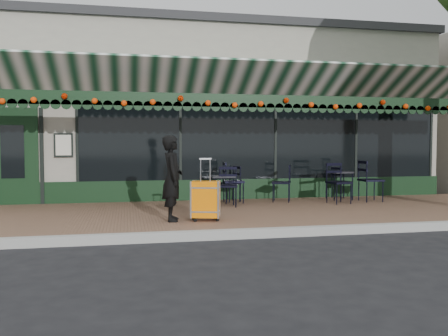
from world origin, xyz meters
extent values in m
plane|color=black|center=(0.00, 0.00, 0.00)|extent=(80.00, 80.00, 0.00)
cube|color=brown|center=(0.00, 2.00, 0.07)|extent=(18.00, 4.00, 0.15)
cube|color=#9E9E99|center=(0.00, -0.08, 0.07)|extent=(18.00, 0.16, 0.15)
cube|color=#A6A090|center=(0.00, 8.00, 2.25)|extent=(12.00, 8.00, 4.50)
cube|color=black|center=(1.20, 3.98, 1.65)|extent=(9.20, 0.04, 2.00)
cube|color=black|center=(-4.80, 3.98, 1.25)|extent=(1.10, 0.07, 2.20)
cube|color=silver|center=(-3.70, 3.94, 1.50)|extent=(0.42, 0.04, 0.55)
cube|color=black|center=(0.00, 2.52, 2.46)|extent=(12.00, 0.03, 0.28)
cylinder|color=#FE4E08|center=(0.00, 2.46, 2.44)|extent=(11.60, 0.12, 0.12)
imported|color=black|center=(-1.48, 0.99, 0.92)|extent=(0.41, 0.59, 1.53)
cube|color=orange|center=(-0.90, 0.87, 0.54)|extent=(0.54, 0.40, 0.65)
cube|color=black|center=(-0.90, 0.87, 0.18)|extent=(0.54, 0.40, 0.06)
cube|color=silver|center=(-0.90, 0.87, 1.06)|extent=(0.22, 0.09, 0.40)
cube|color=black|center=(2.88, 3.41, 0.83)|extent=(0.57, 0.57, 0.04)
cylinder|color=black|center=(2.65, 3.17, 0.48)|extent=(0.03, 0.03, 0.66)
cylinder|color=black|center=(3.12, 3.17, 0.48)|extent=(0.03, 0.03, 0.66)
cylinder|color=black|center=(2.65, 3.65, 0.48)|extent=(0.03, 0.03, 0.66)
cylinder|color=black|center=(3.12, 3.65, 0.48)|extent=(0.03, 0.03, 0.66)
cube|color=black|center=(-0.15, 3.08, 0.79)|extent=(0.53, 0.53, 0.04)
cylinder|color=black|center=(-0.37, 2.86, 0.46)|extent=(0.03, 0.03, 0.62)
cylinder|color=black|center=(0.07, 2.86, 0.46)|extent=(0.03, 0.03, 0.62)
cylinder|color=black|center=(-0.37, 3.30, 0.46)|extent=(0.03, 0.03, 0.62)
cylinder|color=black|center=(0.07, 3.30, 0.46)|extent=(0.03, 0.03, 0.62)
camera|label=1|loc=(-2.28, -7.48, 1.54)|focal=38.00mm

